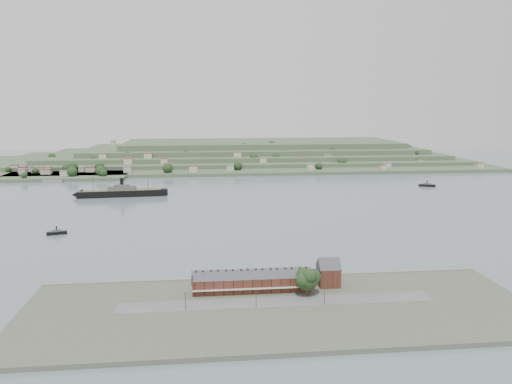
{
  "coord_description": "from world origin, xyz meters",
  "views": [
    {
      "loc": [
        -31.69,
        -388.4,
        87.53
      ],
      "look_at": [
        13.32,
        30.0,
        14.56
      ],
      "focal_mm": 35.0,
      "sensor_mm": 36.0,
      "label": 1
    }
  ],
  "objects": [
    {
      "name": "near_shore",
      "position": [
        0.0,
        -186.75,
        1.01
      ],
      "size": [
        220.0,
        80.0,
        2.6
      ],
      "color": "#4C5142",
      "rests_on": "ground"
    },
    {
      "name": "terrace_row",
      "position": [
        -10.0,
        -168.02,
        6.84
      ],
      "size": [
        55.6,
        9.8,
        11.07
      ],
      "color": "#49251A",
      "rests_on": "ground"
    },
    {
      "name": "ferry_east",
      "position": [
        213.0,
        128.77,
        1.59
      ],
      "size": [
        18.18,
        10.63,
        6.59
      ],
      "color": "black",
      "rests_on": "ground"
    },
    {
      "name": "gabled_building",
      "position": [
        27.5,
        -164.0,
        8.19
      ],
      "size": [
        10.4,
        10.18,
        14.09
      ],
      "color": "#49251A",
      "rests_on": "ground"
    },
    {
      "name": "ground",
      "position": [
        0.0,
        0.0,
        0.0
      ],
      "size": [
        1400.0,
        1400.0,
        0.0
      ],
      "primitive_type": "plane",
      "color": "slate",
      "rests_on": "ground"
    },
    {
      "name": "steamship",
      "position": [
        -114.34,
        101.47,
        4.05
      ],
      "size": [
        91.54,
        17.74,
        21.95
      ],
      "color": "black",
      "rests_on": "ground"
    },
    {
      "name": "tugboat",
      "position": [
        -132.54,
        -42.46,
        1.45
      ],
      "size": [
        13.67,
        6.64,
        5.95
      ],
      "color": "black",
      "rests_on": "ground"
    },
    {
      "name": "fig_tree",
      "position": [
        14.82,
        -176.7,
        10.21
      ],
      "size": [
        12.06,
        10.44,
        13.46
      ],
      "color": "#3F291D",
      "rests_on": "ground"
    },
    {
      "name": "far_peninsula",
      "position": [
        27.91,
        393.1,
        11.88
      ],
      "size": [
        760.0,
        309.0,
        30.0
      ],
      "color": "#3E5438",
      "rests_on": "ground"
    }
  ]
}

